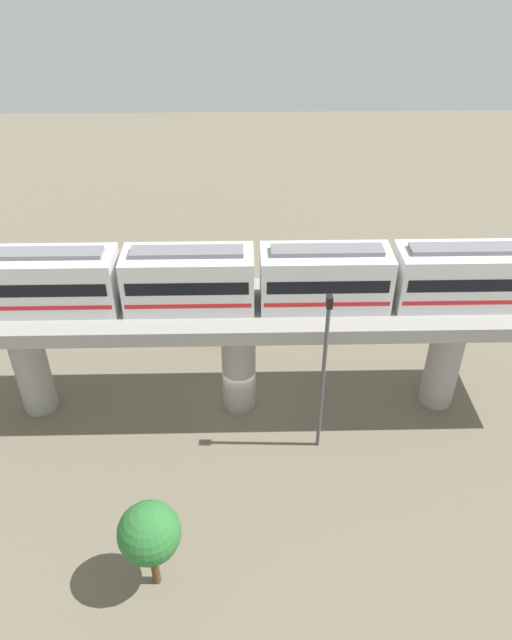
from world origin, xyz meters
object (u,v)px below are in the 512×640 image
Objects in this scene: tree_near_viaduct at (149,533)px; parked_car_blue at (80,300)px; parked_car_white at (361,278)px; signal_post at (324,369)px; parked_car_red at (209,324)px; train at (257,278)px.

parked_car_blue is at bearing -159.67° from tree_near_viaduct.
parked_car_white is 0.46× the size of signal_post.
signal_post is (10.43, 6.36, 4.59)m from parked_car_red.
train reaches higher than parked_car_red.
parked_car_white is 1.00× the size of parked_car_red.
signal_post reaches higher than tree_near_viaduct.
parked_car_red is 13.05m from signal_post.
train is 2.85× the size of signal_post.
tree_near_viaduct is 0.49× the size of signal_post.
parked_car_red is 0.46× the size of signal_post.
parked_car_white and parked_car_red have the same top height.
signal_post is at bearing -28.03° from parked_car_white.
train is at bearing 157.59° from tree_near_viaduct.
parked_car_blue is at bearing -129.20° from train.
train is 13.20m from tree_near_viaduct.
parked_car_blue is 0.92× the size of tree_near_viaduct.
signal_post is at bearing 20.00° from parked_car_red.
parked_car_red is at bearing 175.32° from tree_near_viaduct.
parked_car_red is (-7.03, -3.13, -7.82)m from train.
parked_car_red is (3.24, 9.46, 0.00)m from parked_car_blue.
signal_post is at bearing 134.88° from tree_near_viaduct.
parked_car_white is 0.95× the size of tree_near_viaduct.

